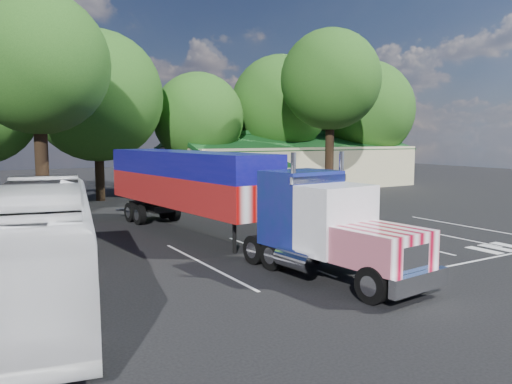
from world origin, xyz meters
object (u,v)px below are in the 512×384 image
woman (361,224)px  tour_bus (37,245)px  semi_truck (214,189)px  bicycle (330,209)px  silver_sedan (295,183)px

woman → tour_bus: tour_bus is taller
woman → semi_truck: bearing=25.4°
semi_truck → bicycle: (9.59, 3.08, -2.08)m
tour_bus → bicycle: bearing=36.2°
semi_truck → woman: 7.10m
semi_truck → tour_bus: 10.09m
woman → bicycle: 8.03m
woman → tour_bus: bearing=66.1°
semi_truck → tour_bus: (-8.46, -5.44, -0.72)m
bicycle → tour_bus: tour_bus is taller
bicycle → silver_sedan: bearing=26.7°
semi_truck → bicycle: bearing=12.1°
semi_truck → woman: semi_truck is taller
semi_truck → tour_bus: bearing=-153.0°
semi_truck → bicycle: semi_truck is taller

